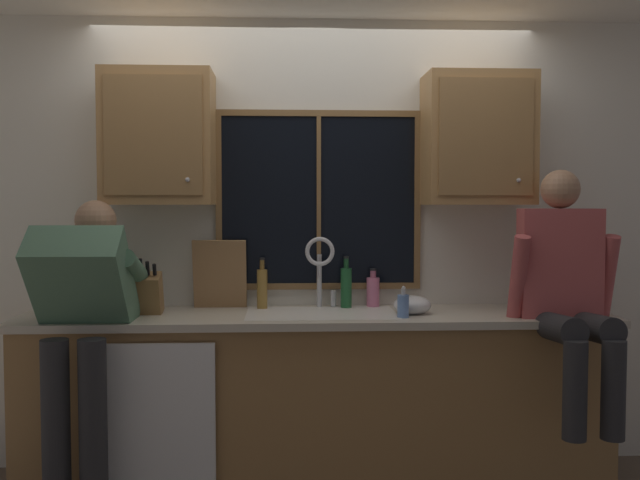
# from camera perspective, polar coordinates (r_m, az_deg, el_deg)

# --- Properties ---
(back_wall) EXTENTS (5.46, 0.12, 2.55)m
(back_wall) POSITION_cam_1_polar(r_m,az_deg,el_deg) (4.09, -0.53, -0.27)
(back_wall) COLOR silver
(back_wall) RESTS_ON floor
(window_glass) EXTENTS (1.10, 0.02, 0.95)m
(window_glass) POSITION_cam_1_polar(r_m,az_deg,el_deg) (4.02, -0.11, 3.24)
(window_glass) COLOR black
(window_frame_top) EXTENTS (1.17, 0.02, 0.04)m
(window_frame_top) POSITION_cam_1_polar(r_m,az_deg,el_deg) (4.04, -0.10, 10.25)
(window_frame_top) COLOR brown
(window_frame_bottom) EXTENTS (1.17, 0.02, 0.04)m
(window_frame_bottom) POSITION_cam_1_polar(r_m,az_deg,el_deg) (4.03, -0.10, -3.77)
(window_frame_bottom) COLOR brown
(window_frame_left) EXTENTS (0.03, 0.02, 0.95)m
(window_frame_left) POSITION_cam_1_polar(r_m,az_deg,el_deg) (4.02, -8.22, 3.21)
(window_frame_left) COLOR brown
(window_frame_right) EXTENTS (0.03, 0.02, 0.95)m
(window_frame_right) POSITION_cam_1_polar(r_m,az_deg,el_deg) (4.07, 7.91, 3.21)
(window_frame_right) COLOR brown
(window_mullion_center) EXTENTS (0.02, 0.02, 0.95)m
(window_mullion_center) POSITION_cam_1_polar(r_m,az_deg,el_deg) (4.00, -0.10, 3.25)
(window_mullion_center) COLOR brown
(lower_cabinet_run) EXTENTS (3.06, 0.58, 0.88)m
(lower_cabinet_run) POSITION_cam_1_polar(r_m,az_deg,el_deg) (3.88, -0.30, -12.96)
(lower_cabinet_run) COLOR olive
(lower_cabinet_run) RESTS_ON floor
(countertop) EXTENTS (3.12, 0.62, 0.04)m
(countertop) POSITION_cam_1_polar(r_m,az_deg,el_deg) (3.76, -0.29, -6.29)
(countertop) COLOR beige
(countertop) RESTS_ON lower_cabinet_run
(dishwasher_front) EXTENTS (0.60, 0.02, 0.74)m
(dishwasher_front) POSITION_cam_1_polar(r_m,az_deg,el_deg) (3.63, -13.35, -13.91)
(dishwasher_front) COLOR white
(upper_cabinet_left) EXTENTS (0.58, 0.36, 0.72)m
(upper_cabinet_left) POSITION_cam_1_polar(r_m,az_deg,el_deg) (3.92, -12.95, 8.07)
(upper_cabinet_left) COLOR #A87A47
(upper_cabinet_right) EXTENTS (0.58, 0.36, 0.72)m
(upper_cabinet_right) POSITION_cam_1_polar(r_m,az_deg,el_deg) (4.01, 12.68, 7.97)
(upper_cabinet_right) COLOR #A87A47
(sink) EXTENTS (0.80, 0.46, 0.21)m
(sink) POSITION_cam_1_polar(r_m,az_deg,el_deg) (3.79, 0.11, -7.43)
(sink) COLOR white
(sink) RESTS_ON lower_cabinet_run
(faucet) EXTENTS (0.18, 0.09, 0.40)m
(faucet) POSITION_cam_1_polar(r_m,az_deg,el_deg) (3.92, 0.08, -1.90)
(faucet) COLOR silver
(faucet) RESTS_ON countertop
(person_standing) EXTENTS (0.53, 0.71, 1.52)m
(person_standing) POSITION_cam_1_polar(r_m,az_deg,el_deg) (3.60, -18.69, -6.09)
(person_standing) COLOR #262628
(person_standing) RESTS_ON floor
(person_sitting_on_counter) EXTENTS (0.54, 0.62, 1.26)m
(person_sitting_on_counter) POSITION_cam_1_polar(r_m,az_deg,el_deg) (3.75, 19.37, -3.35)
(person_sitting_on_counter) COLOR #262628
(person_sitting_on_counter) RESTS_ON countertop
(knife_block) EXTENTS (0.12, 0.18, 0.32)m
(knife_block) POSITION_cam_1_polar(r_m,az_deg,el_deg) (3.82, -13.64, -4.28)
(knife_block) COLOR olive
(knife_block) RESTS_ON countertop
(cutting_board) EXTENTS (0.30, 0.10, 0.39)m
(cutting_board) POSITION_cam_1_polar(r_m,az_deg,el_deg) (3.96, -8.14, -2.77)
(cutting_board) COLOR #997047
(cutting_board) RESTS_ON countertop
(mixing_bowl) EXTENTS (0.20, 0.20, 0.10)m
(mixing_bowl) POSITION_cam_1_polar(r_m,az_deg,el_deg) (3.79, 7.49, -5.26)
(mixing_bowl) COLOR silver
(mixing_bowl) RESTS_ON countertop
(soap_dispenser) EXTENTS (0.06, 0.07, 0.16)m
(soap_dispenser) POSITION_cam_1_polar(r_m,az_deg,el_deg) (3.65, 6.76, -5.29)
(soap_dispenser) COLOR #668CCC
(soap_dispenser) RESTS_ON countertop
(bottle_green_glass) EXTENTS (0.06, 0.06, 0.28)m
(bottle_green_glass) POSITION_cam_1_polar(r_m,az_deg,el_deg) (3.93, -4.72, -3.88)
(bottle_green_glass) COLOR olive
(bottle_green_glass) RESTS_ON countertop
(bottle_tall_clear) EXTENTS (0.06, 0.06, 0.29)m
(bottle_tall_clear) POSITION_cam_1_polar(r_m,az_deg,el_deg) (3.95, 2.14, -3.80)
(bottle_tall_clear) COLOR #1E592D
(bottle_tall_clear) RESTS_ON countertop
(bottle_amber_small) EXTENTS (0.07, 0.07, 0.22)m
(bottle_amber_small) POSITION_cam_1_polar(r_m,az_deg,el_deg) (4.01, 4.33, -4.15)
(bottle_amber_small) COLOR pink
(bottle_amber_small) RESTS_ON countertop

